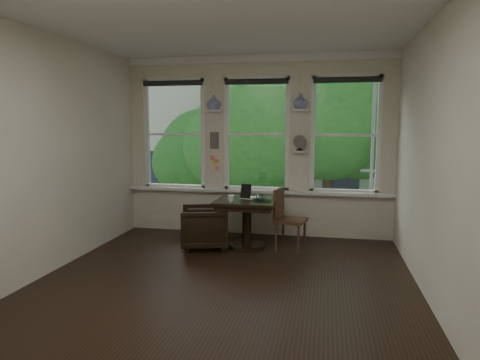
% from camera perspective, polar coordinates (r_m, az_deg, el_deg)
% --- Properties ---
extents(ground, '(4.50, 4.50, 0.00)m').
position_cam_1_polar(ground, '(5.38, -1.77, -12.95)').
color(ground, black).
rests_on(ground, ground).
extents(ceiling, '(4.50, 4.50, 0.00)m').
position_cam_1_polar(ceiling, '(5.17, -1.91, 20.03)').
color(ceiling, silver).
rests_on(ceiling, ground).
extents(wall_back, '(4.50, 0.00, 4.50)m').
position_cam_1_polar(wall_back, '(7.26, 2.27, 4.49)').
color(wall_back, beige).
rests_on(wall_back, ground).
extents(wall_front, '(4.50, 0.00, 4.50)m').
position_cam_1_polar(wall_front, '(2.92, -12.04, -0.10)').
color(wall_front, beige).
rests_on(wall_front, ground).
extents(wall_left, '(0.00, 4.50, 4.50)m').
position_cam_1_polar(wall_left, '(5.99, -23.32, 3.25)').
color(wall_left, beige).
rests_on(wall_left, ground).
extents(wall_right, '(0.00, 4.50, 4.50)m').
position_cam_1_polar(wall_right, '(5.04, 23.95, 2.54)').
color(wall_right, beige).
rests_on(wall_right, ground).
extents(window_left, '(1.10, 0.12, 1.90)m').
position_cam_1_polar(window_left, '(7.62, -8.61, 6.06)').
color(window_left, white).
rests_on(window_left, ground).
extents(window_center, '(1.10, 0.12, 1.90)m').
position_cam_1_polar(window_center, '(7.25, 2.28, 6.07)').
color(window_center, white).
rests_on(window_center, ground).
extents(window_right, '(1.10, 0.12, 1.90)m').
position_cam_1_polar(window_right, '(7.16, 13.86, 5.84)').
color(window_right, white).
rests_on(window_right, ground).
extents(shelf_left, '(0.26, 0.16, 0.03)m').
position_cam_1_polar(shelf_left, '(7.31, -3.53, 9.21)').
color(shelf_left, white).
rests_on(shelf_left, ground).
extents(shelf_right, '(0.26, 0.16, 0.03)m').
position_cam_1_polar(shelf_right, '(7.07, 8.05, 9.21)').
color(shelf_right, white).
rests_on(shelf_right, ground).
extents(intercom, '(0.14, 0.06, 0.28)m').
position_cam_1_polar(intercom, '(7.34, -3.43, 5.30)').
color(intercom, '#59544F').
rests_on(intercom, ground).
extents(sticky_notes, '(0.16, 0.01, 0.24)m').
position_cam_1_polar(sticky_notes, '(7.36, -3.40, 2.58)').
color(sticky_notes, pink).
rests_on(sticky_notes, ground).
extents(desk_fan, '(0.20, 0.20, 0.24)m').
position_cam_1_polar(desk_fan, '(7.06, 7.95, 4.58)').
color(desk_fan, '#59544F').
rests_on(desk_fan, ground).
extents(vase_left, '(0.24, 0.24, 0.25)m').
position_cam_1_polar(vase_left, '(7.31, -3.54, 10.30)').
color(vase_left, white).
rests_on(vase_left, shelf_left).
extents(vase_right, '(0.24, 0.24, 0.25)m').
position_cam_1_polar(vase_right, '(7.08, 8.07, 10.33)').
color(vase_right, white).
rests_on(vase_right, shelf_right).
extents(table, '(0.90, 0.90, 0.75)m').
position_cam_1_polar(table, '(6.54, 0.92, -5.81)').
color(table, black).
rests_on(table, ground).
extents(armchair_left, '(0.86, 0.85, 0.64)m').
position_cam_1_polar(armchair_left, '(6.57, -4.79, -6.27)').
color(armchair_left, black).
rests_on(armchair_left, ground).
extents(cushion_red, '(0.45, 0.45, 0.06)m').
position_cam_1_polar(cushion_red, '(6.54, -4.81, -5.16)').
color(cushion_red, maroon).
rests_on(cushion_red, armchair_left).
extents(side_chair_right, '(0.50, 0.50, 0.92)m').
position_cam_1_polar(side_chair_right, '(6.44, 6.78, -5.29)').
color(side_chair_right, '#3F2116').
rests_on(side_chair_right, ground).
extents(laptop, '(0.36, 0.30, 0.02)m').
position_cam_1_polar(laptop, '(6.31, 2.66, -2.71)').
color(laptop, black).
rests_on(laptop, table).
extents(mug, '(0.12, 0.12, 0.10)m').
position_cam_1_polar(mug, '(6.25, -1.18, -2.46)').
color(mug, white).
rests_on(mug, table).
extents(drinking_glass, '(0.12, 0.12, 0.09)m').
position_cam_1_polar(drinking_glass, '(6.31, 2.68, -2.40)').
color(drinking_glass, white).
rests_on(drinking_glass, table).
extents(tablet, '(0.17, 0.10, 0.22)m').
position_cam_1_polar(tablet, '(6.52, 0.80, -1.50)').
color(tablet, black).
rests_on(tablet, table).
extents(papers, '(0.26, 0.33, 0.00)m').
position_cam_1_polar(papers, '(6.59, 1.29, -2.35)').
color(papers, silver).
rests_on(papers, table).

